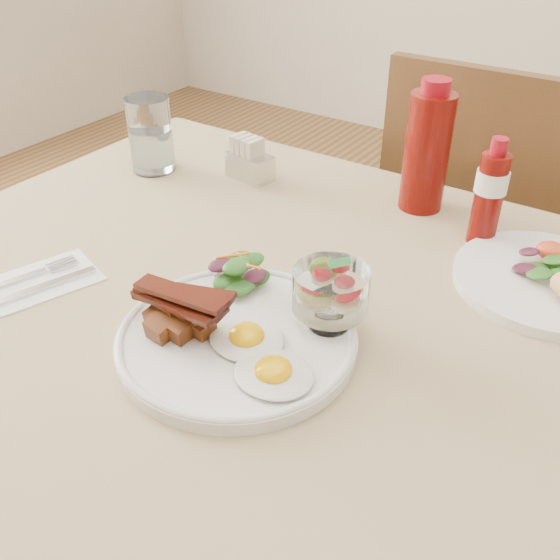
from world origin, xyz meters
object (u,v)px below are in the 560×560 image
Objects in this scene: fruit_cup at (331,290)px; second_plate at (560,282)px; ketchup_bottle at (427,150)px; hot_sauce_bottle at (489,194)px; table at (338,376)px; main_plate at (237,340)px; sugar_caddy at (249,161)px; chair_far at (486,249)px; water_glass at (151,139)px.

fruit_cup is 0.32m from second_plate.
ketchup_bottle reaches higher than hot_sauce_bottle.
hot_sauce_bottle is (0.07, 0.29, 0.17)m from table.
second_plate is (0.28, 0.32, 0.01)m from main_plate.
ketchup_bottle reaches higher than table.
fruit_cup is at bearing -32.19° from sugar_caddy.
ketchup_bottle is (-0.05, -0.32, 0.32)m from chair_far.
ketchup_bottle is 0.13m from hot_sauce_bottle.
hot_sauce_bottle is 1.21× the size of water_glass.
hot_sauce_bottle is at bearing 149.97° from second_plate.
hot_sauce_bottle is 1.82× the size of sugar_caddy.
fruit_cup is at bearing -91.79° from table.
sugar_caddy is at bearing 124.51° from main_plate.
table is at bearing -104.39° from hot_sauce_bottle.
main_plate is (-0.08, -0.77, 0.24)m from chair_far.
table is 0.16m from main_plate.
ketchup_bottle is at bearing 152.72° from second_plate.
hot_sauce_bottle is at bearing -24.15° from ketchup_bottle.
main_plate is 2.11× the size of water_glass.
fruit_cup is at bearing -103.21° from hot_sauce_bottle.
chair_far reaches higher than fruit_cup.
ketchup_bottle is 2.35× the size of sugar_caddy.
water_glass reaches higher than table.
main_plate is 1.11× the size of second_plate.
ketchup_bottle reaches higher than second_plate.
main_plate is 0.46m from ketchup_bottle.
chair_far reaches higher than water_glass.
chair_far is 10.53× the size of sugar_caddy.
fruit_cup reaches higher than sugar_caddy.
hot_sauce_bottle reaches higher than table.
fruit_cup is at bearing -25.14° from water_glass.
sugar_caddy is (-0.30, -0.07, -0.07)m from ketchup_bottle.
chair_far is at bearing 84.07° from main_plate.
ketchup_bottle is at bearing 85.68° from main_plate.
chair_far is 0.74m from water_glass.
main_plate is at bearing -45.80° from sugar_caddy.
sugar_caddy is at bearing 21.96° from water_glass.
chair_far is 0.46m from ketchup_bottle.
table is 0.34m from hot_sauce_bottle.
hot_sauce_bottle is (0.07, 0.32, 0.01)m from fruit_cup.
hot_sauce_bottle reaches higher than fruit_cup.
main_plate is at bearing -136.34° from fruit_cup.
chair_far is 0.55m from second_plate.
main_plate is at bearing -36.18° from water_glass.
chair_far is at bearing 90.00° from table.
chair_far reaches higher than table.
second_plate is (0.20, 0.24, -0.05)m from fruit_cup.
second_plate is 0.16m from hot_sauce_bottle.
water_glass reaches higher than second_plate.
water_glass is at bearing -163.90° from ketchup_bottle.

